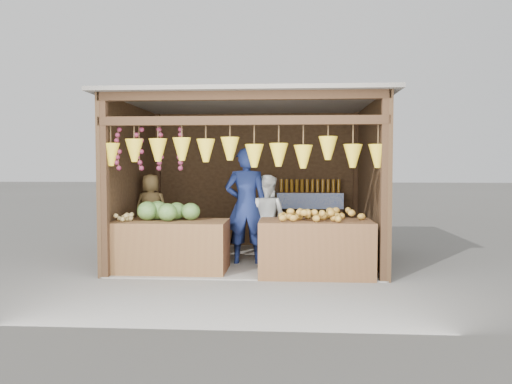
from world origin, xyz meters
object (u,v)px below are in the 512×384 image
(woman_standing, at_px, (266,219))
(man_standing, at_px, (246,206))
(counter_left, at_px, (171,246))
(vendor_seated, at_px, (151,208))
(counter_right, at_px, (315,248))

(woman_standing, bearing_deg, man_standing, 45.46)
(counter_left, bearing_deg, man_standing, 30.52)
(man_standing, distance_m, vendor_seated, 1.71)
(counter_left, distance_m, man_standing, 1.37)
(vendor_seated, bearing_deg, woman_standing, 173.46)
(man_standing, bearing_deg, woman_standing, -155.87)
(woman_standing, xyz_separation_m, vendor_seated, (-1.97, 0.24, 0.14))
(man_standing, bearing_deg, vendor_seated, -15.33)
(counter_right, distance_m, vendor_seated, 3.00)
(counter_right, xyz_separation_m, man_standing, (-1.06, 0.76, 0.54))
(woman_standing, bearing_deg, counter_left, 48.97)
(man_standing, height_order, vendor_seated, man_standing)
(counter_left, bearing_deg, counter_right, -3.27)
(counter_left, height_order, man_standing, man_standing)
(counter_right, distance_m, woman_standing, 1.23)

